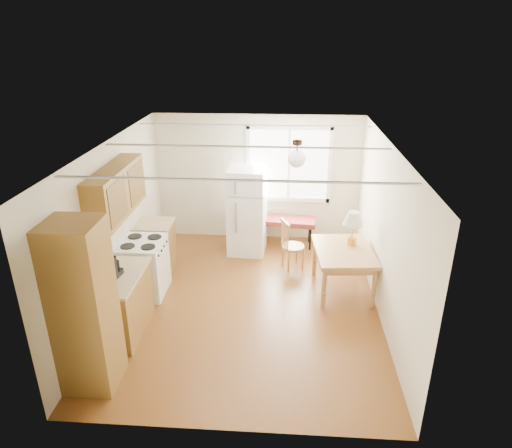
# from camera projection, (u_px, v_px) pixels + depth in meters

# --- Properties ---
(room_shell) EXTENTS (4.60, 5.60, 2.62)m
(room_shell) POSITION_uv_depth(u_px,v_px,m) (247.00, 230.00, 6.68)
(room_shell) COLOR #542D11
(room_shell) RESTS_ON ground
(kitchen_run) EXTENTS (0.65, 3.40, 2.20)m
(kitchen_run) POSITION_uv_depth(u_px,v_px,m) (121.00, 271.00, 6.37)
(kitchen_run) COLOR brown
(kitchen_run) RESTS_ON ground
(window_unit) EXTENTS (1.64, 0.05, 1.51)m
(window_unit) POSITION_uv_depth(u_px,v_px,m) (289.00, 165.00, 8.79)
(window_unit) COLOR white
(window_unit) RESTS_ON room_shell
(pendant_light) EXTENTS (0.26, 0.26, 0.40)m
(pendant_light) POSITION_uv_depth(u_px,v_px,m) (297.00, 158.00, 6.61)
(pendant_light) COLOR black
(pendant_light) RESTS_ON room_shell
(refrigerator) EXTENTS (0.72, 0.73, 1.65)m
(refrigerator) POSITION_uv_depth(u_px,v_px,m) (247.00, 211.00, 8.52)
(refrigerator) COLOR white
(refrigerator) RESTS_ON ground
(bench) EXTENTS (1.29, 0.60, 0.57)m
(bench) POSITION_uv_depth(u_px,v_px,m) (284.00, 221.00, 8.87)
(bench) COLOR #5D1A16
(bench) RESTS_ON ground
(dining_table) EXTENTS (0.99, 1.26, 0.75)m
(dining_table) POSITION_uv_depth(u_px,v_px,m) (344.00, 255.00, 7.25)
(dining_table) COLOR #9F6F3D
(dining_table) RESTS_ON ground
(chair) EXTENTS (0.45, 0.44, 0.91)m
(chair) POSITION_uv_depth(u_px,v_px,m) (289.00, 242.00, 7.99)
(chair) COLOR #9F6F3D
(chair) RESTS_ON ground
(table_lamp) EXTENTS (0.33, 0.33, 0.56)m
(table_lamp) POSITION_uv_depth(u_px,v_px,m) (353.00, 221.00, 7.22)
(table_lamp) COLOR #BF8F3D
(table_lamp) RESTS_ON dining_table
(coffee_maker) EXTENTS (0.20, 0.24, 0.34)m
(coffee_maker) POSITION_uv_depth(u_px,v_px,m) (113.00, 268.00, 6.07)
(coffee_maker) COLOR black
(coffee_maker) RESTS_ON kitchen_run
(kettle) EXTENTS (0.13, 0.13, 0.25)m
(kettle) POSITION_uv_depth(u_px,v_px,m) (110.00, 271.00, 6.03)
(kettle) COLOR #B90D19
(kettle) RESTS_ON kitchen_run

